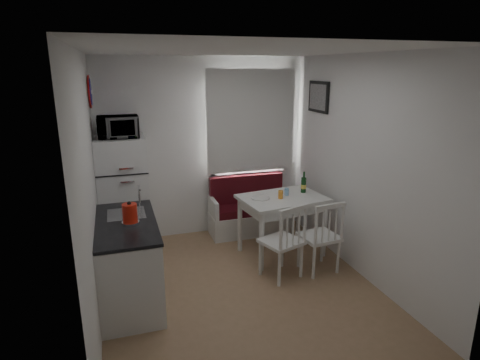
{
  "coord_description": "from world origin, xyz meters",
  "views": [
    {
      "loc": [
        -1.24,
        -3.9,
        2.44
      ],
      "look_at": [
        0.16,
        0.5,
        1.14
      ],
      "focal_mm": 30.0,
      "sensor_mm": 36.0,
      "label": 1
    }
  ],
  "objects_px": {
    "bench": "(249,214)",
    "kettle": "(130,213)",
    "fridge": "(124,196)",
    "chair_left": "(285,235)",
    "kitchen_counter": "(129,261)",
    "dining_table": "(282,203)",
    "chair_right": "(324,230)",
    "microwave": "(118,127)",
    "wine_bottle": "(304,182)"
  },
  "relations": [
    {
      "from": "chair_left",
      "to": "kettle",
      "type": "relative_size",
      "value": 2.33
    },
    {
      "from": "chair_left",
      "to": "microwave",
      "type": "bearing_deg",
      "value": 123.32
    },
    {
      "from": "kitchen_counter",
      "to": "chair_left",
      "type": "height_order",
      "value": "kitchen_counter"
    },
    {
      "from": "dining_table",
      "to": "bench",
      "type": "bearing_deg",
      "value": 94.62
    },
    {
      "from": "kitchen_counter",
      "to": "chair_right",
      "type": "relative_size",
      "value": 2.66
    },
    {
      "from": "chair_left",
      "to": "wine_bottle",
      "type": "height_order",
      "value": "wine_bottle"
    },
    {
      "from": "kitchen_counter",
      "to": "dining_table",
      "type": "height_order",
      "value": "kitchen_counter"
    },
    {
      "from": "kitchen_counter",
      "to": "wine_bottle",
      "type": "height_order",
      "value": "kitchen_counter"
    },
    {
      "from": "fridge",
      "to": "microwave",
      "type": "xyz_separation_m",
      "value": [
        0.0,
        -0.05,
        0.93
      ]
    },
    {
      "from": "kitchen_counter",
      "to": "bench",
      "type": "relative_size",
      "value": 1.09
    },
    {
      "from": "dining_table",
      "to": "fridge",
      "type": "distance_m",
      "value": 2.11
    },
    {
      "from": "dining_table",
      "to": "kettle",
      "type": "xyz_separation_m",
      "value": [
        -1.95,
        -0.63,
        0.31
      ]
    },
    {
      "from": "wine_bottle",
      "to": "kitchen_counter",
      "type": "bearing_deg",
      "value": -164.87
    },
    {
      "from": "fridge",
      "to": "wine_bottle",
      "type": "xyz_separation_m",
      "value": [
        2.33,
        -0.61,
        0.16
      ]
    },
    {
      "from": "microwave",
      "to": "kettle",
      "type": "relative_size",
      "value": 2.1
    },
    {
      "from": "bench",
      "to": "chair_left",
      "type": "xyz_separation_m",
      "value": [
        -0.07,
        -1.48,
        0.29
      ]
    },
    {
      "from": "chair_right",
      "to": "fridge",
      "type": "xyz_separation_m",
      "value": [
        -2.23,
        1.37,
        0.22
      ]
    },
    {
      "from": "wine_bottle",
      "to": "fridge",
      "type": "bearing_deg",
      "value": 165.39
    },
    {
      "from": "dining_table",
      "to": "kettle",
      "type": "relative_size",
      "value": 4.9
    },
    {
      "from": "dining_table",
      "to": "chair_right",
      "type": "height_order",
      "value": "chair_right"
    },
    {
      "from": "kitchen_counter",
      "to": "bench",
      "type": "distance_m",
      "value": 2.28
    },
    {
      "from": "microwave",
      "to": "bench",
      "type": "bearing_deg",
      "value": 5.0
    },
    {
      "from": "wine_bottle",
      "to": "chair_right",
      "type": "bearing_deg",
      "value": -97.45
    },
    {
      "from": "kitchen_counter",
      "to": "microwave",
      "type": "relative_size",
      "value": 2.65
    },
    {
      "from": "kitchen_counter",
      "to": "kettle",
      "type": "bearing_deg",
      "value": -61.01
    },
    {
      "from": "chair_right",
      "to": "wine_bottle",
      "type": "relative_size",
      "value": 1.73
    },
    {
      "from": "chair_right",
      "to": "kettle",
      "type": "relative_size",
      "value": 2.1
    },
    {
      "from": "chair_right",
      "to": "fridge",
      "type": "relative_size",
      "value": 0.31
    },
    {
      "from": "chair_right",
      "to": "bench",
      "type": "bearing_deg",
      "value": 99.52
    },
    {
      "from": "kitchen_counter",
      "to": "chair_right",
      "type": "distance_m",
      "value": 2.26
    },
    {
      "from": "microwave",
      "to": "kettle",
      "type": "xyz_separation_m",
      "value": [
        0.03,
        -1.28,
        -0.7
      ]
    },
    {
      "from": "fridge",
      "to": "microwave",
      "type": "height_order",
      "value": "microwave"
    },
    {
      "from": "dining_table",
      "to": "fridge",
      "type": "xyz_separation_m",
      "value": [
        -1.98,
        0.71,
        0.08
      ]
    },
    {
      "from": "kitchen_counter",
      "to": "fridge",
      "type": "height_order",
      "value": "fridge"
    },
    {
      "from": "dining_table",
      "to": "kettle",
      "type": "height_order",
      "value": "kettle"
    },
    {
      "from": "dining_table",
      "to": "microwave",
      "type": "bearing_deg",
      "value": 154.07
    },
    {
      "from": "kitchen_counter",
      "to": "fridge",
      "type": "bearing_deg",
      "value": 89.1
    },
    {
      "from": "bench",
      "to": "microwave",
      "type": "relative_size",
      "value": 2.43
    },
    {
      "from": "chair_left",
      "to": "fridge",
      "type": "bearing_deg",
      "value": 122.29
    },
    {
      "from": "bench",
      "to": "dining_table",
      "type": "distance_m",
      "value": 0.94
    },
    {
      "from": "chair_left",
      "to": "chair_right",
      "type": "height_order",
      "value": "chair_left"
    },
    {
      "from": "fridge",
      "to": "kettle",
      "type": "relative_size",
      "value": 6.69
    },
    {
      "from": "kettle",
      "to": "chair_right",
      "type": "bearing_deg",
      "value": -1.03
    },
    {
      "from": "bench",
      "to": "kettle",
      "type": "distance_m",
      "value": 2.4
    },
    {
      "from": "bench",
      "to": "kettle",
      "type": "bearing_deg",
      "value": -140.95
    },
    {
      "from": "fridge",
      "to": "chair_left",
      "type": "bearing_deg",
      "value": -38.42
    },
    {
      "from": "bench",
      "to": "dining_table",
      "type": "relative_size",
      "value": 1.04
    },
    {
      "from": "chair_right",
      "to": "chair_left",
      "type": "bearing_deg",
      "value": 173.59
    },
    {
      "from": "wine_bottle",
      "to": "kettle",
      "type": "bearing_deg",
      "value": -162.52
    },
    {
      "from": "bench",
      "to": "dining_table",
      "type": "xyz_separation_m",
      "value": [
        0.18,
        -0.82,
        0.43
      ]
    }
  ]
}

